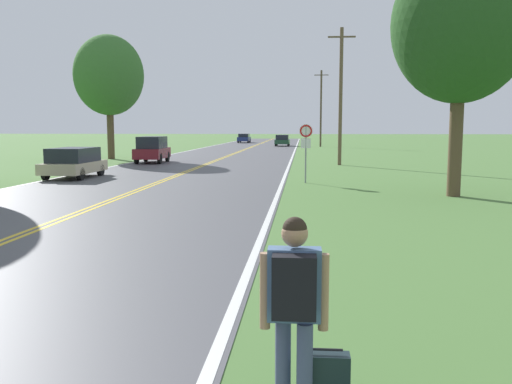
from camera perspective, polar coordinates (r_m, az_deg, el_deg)
name	(u,v)px	position (r m, az deg, el deg)	size (l,w,h in m)	color
hitchhiker_person	(294,296)	(4.75, 4.03, -10.87)	(0.60, 0.43, 1.76)	#475175
suitcase	(325,382)	(5.16, 7.27, -19.21)	(0.44, 0.17, 0.58)	#19282D
traffic_sign	(306,139)	(24.57, 5.27, 5.61)	(0.60, 0.10, 2.65)	gray
utility_pole_midground	(341,95)	(36.66, 8.90, 10.08)	(1.80, 0.24, 8.96)	brown
utility_pole_far	(321,108)	(70.81, 6.85, 8.82)	(1.80, 0.24, 9.72)	brown
tree_left_verge	(109,76)	(44.82, -15.23, 11.74)	(5.42, 5.42, 9.67)	brown
tree_behind_sign	(461,25)	(21.34, 20.74, 16.14)	(4.86, 4.86, 8.95)	brown
car_champagne_hatchback_mid_near	(74,162)	(28.48, -18.63, 3.01)	(1.98, 4.06, 1.50)	black
car_maroon_suv_mid_far	(152,149)	(39.13, -10.86, 4.46)	(1.97, 4.19, 1.86)	black
car_dark_green_hatchback_receding	(282,140)	(72.50, 2.80, 5.48)	(1.93, 3.74, 1.50)	black
car_dark_blue_sedan_distant	(244,138)	(87.82, -1.26, 5.70)	(1.80, 4.61, 1.46)	black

